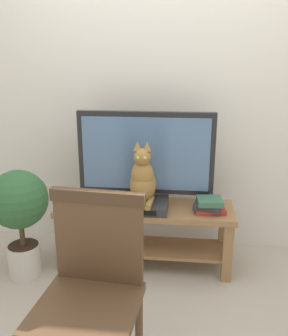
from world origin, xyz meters
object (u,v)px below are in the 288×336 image
object	(u,v)px
tv	(146,156)
book_stack	(209,205)
cat	(143,179)
media_box	(143,205)
wooden_chair	(92,281)
tv_stand	(145,224)
potted_plant	(19,210)

from	to	relation	value
tv	book_stack	size ratio (longest dim) A/B	4.16
cat	media_box	bearing A→B (deg)	94.28
tv	wooden_chair	xyz separation A→B (m)	(-0.13, -1.14, -0.30)
tv	wooden_chair	world-z (taller)	tv
tv	media_box	bearing A→B (deg)	-93.95
tv_stand	potted_plant	xyz separation A→B (m)	(-0.86, -0.24, 0.18)
media_box	cat	xyz separation A→B (m)	(0.00, -0.01, 0.20)
book_stack	potted_plant	world-z (taller)	potted_plant
media_box	potted_plant	xyz separation A→B (m)	(-0.86, -0.19, 0.00)
media_box	potted_plant	size ratio (longest dim) A/B	0.45
media_box	wooden_chair	bearing A→B (deg)	-96.53
cat	potted_plant	xyz separation A→B (m)	(-0.86, -0.18, -0.20)
tv	book_stack	distance (m)	0.58
tv_stand	wooden_chair	bearing A→B (deg)	-96.63
media_box	book_stack	xyz separation A→B (m)	(0.48, -0.00, 0.02)
potted_plant	tv_stand	bearing A→B (deg)	15.70
tv	wooden_chair	size ratio (longest dim) A/B	1.04
tv_stand	wooden_chair	xyz separation A→B (m)	(-0.13, -1.08, 0.22)
tv	book_stack	xyz separation A→B (m)	(0.47, -0.11, -0.32)
book_stack	tv_stand	bearing A→B (deg)	173.79
tv	potted_plant	xyz separation A→B (m)	(-0.86, -0.30, -0.34)
tv	potted_plant	distance (m)	0.98
tv_stand	potted_plant	bearing A→B (deg)	-164.30
tv_stand	wooden_chair	distance (m)	1.11
cat	wooden_chair	world-z (taller)	cat
media_box	tv_stand	bearing A→B (deg)	81.30
tv	wooden_chair	bearing A→B (deg)	-96.28
tv_stand	book_stack	world-z (taller)	book_stack
wooden_chair	potted_plant	world-z (taller)	wooden_chair
media_box	book_stack	bearing A→B (deg)	-0.18
tv	book_stack	bearing A→B (deg)	-13.39
media_box	potted_plant	world-z (taller)	potted_plant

